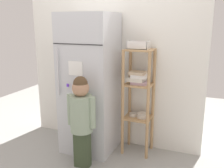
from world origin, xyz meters
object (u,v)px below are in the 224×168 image
(refrigerator, at_px, (90,84))
(pantry_shelf_unit, at_px, (139,92))
(child_standing, at_px, (81,113))
(fruit_bin, at_px, (139,46))

(refrigerator, distance_m, pantry_shelf_unit, 0.61)
(child_standing, xyz_separation_m, pantry_shelf_unit, (0.48, 0.57, 0.14))
(refrigerator, relative_size, child_standing, 1.63)
(refrigerator, distance_m, fruit_bin, 0.76)
(fruit_bin, bearing_deg, child_standing, -127.55)
(child_standing, distance_m, fruit_bin, 1.03)
(child_standing, bearing_deg, fruit_bin, 52.45)
(pantry_shelf_unit, bearing_deg, refrigerator, -167.36)
(child_standing, relative_size, fruit_bin, 4.22)
(refrigerator, bearing_deg, fruit_bin, 15.83)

